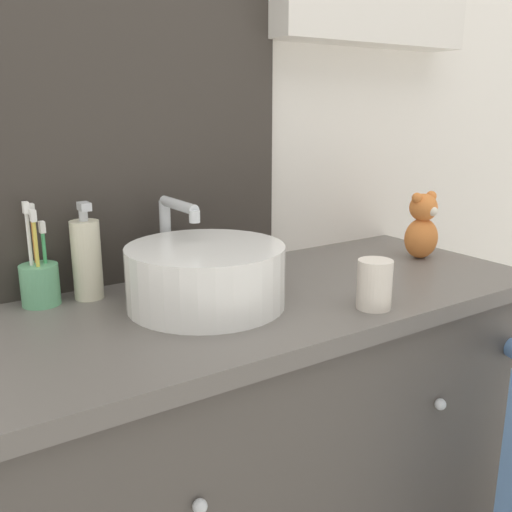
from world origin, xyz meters
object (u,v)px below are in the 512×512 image
sink_basin (205,274)px  drinking_cup (374,284)px  soap_dispenser (87,258)px  teddy_bear (422,227)px  toothbrush_holder (40,281)px

sink_basin → drinking_cup: bearing=-36.9°
drinking_cup → soap_dispenser: bearing=140.4°
teddy_bear → drinking_cup: 0.42m
toothbrush_holder → teddy_bear: toothbrush_holder is taller
toothbrush_holder → soap_dispenser: toothbrush_holder is taller
toothbrush_holder → drinking_cup: (0.53, -0.37, -0.00)m
sink_basin → soap_dispenser: soap_dispenser is taller
teddy_bear → drinking_cup: bearing=-151.0°
drinking_cup → teddy_bear: bearing=29.0°
soap_dispenser → teddy_bear: soap_dispenser is taller
teddy_bear → drinking_cup: (-0.37, -0.20, -0.03)m
sink_basin → toothbrush_holder: (-0.27, 0.18, -0.01)m
sink_basin → toothbrush_holder: 0.32m
sink_basin → toothbrush_holder: toothbrush_holder is taller
sink_basin → soap_dispenser: 0.24m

